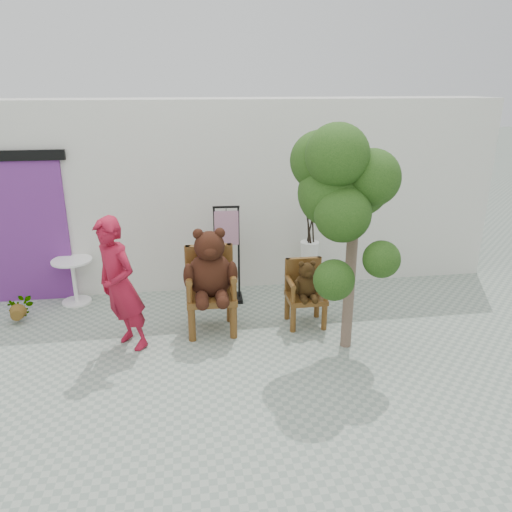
# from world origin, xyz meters

# --- Properties ---
(ground_plane) EXTENTS (60.00, 60.00, 0.00)m
(ground_plane) POSITION_xyz_m (0.00, 0.00, 0.00)
(ground_plane) COLOR gray
(ground_plane) RESTS_ON ground
(back_wall) EXTENTS (9.00, 1.00, 3.00)m
(back_wall) POSITION_xyz_m (0.00, 3.10, 1.50)
(back_wall) COLOR silver
(back_wall) RESTS_ON ground
(doorway) EXTENTS (1.40, 0.11, 2.33)m
(doorway) POSITION_xyz_m (-3.00, 2.58, 1.16)
(doorway) COLOR #672879
(doorway) RESTS_ON ground
(chair_big) EXTENTS (0.71, 0.77, 1.46)m
(chair_big) POSITION_xyz_m (-0.33, 1.14, 0.82)
(chair_big) COLOR #4F2F10
(chair_big) RESTS_ON ground
(chair_small) EXTENTS (0.53, 0.51, 0.95)m
(chair_small) POSITION_xyz_m (0.98, 1.15, 0.56)
(chair_small) COLOR #4F2F10
(chair_small) RESTS_ON ground
(person) EXTENTS (0.75, 0.76, 1.77)m
(person) POSITION_xyz_m (-1.46, 0.78, 0.88)
(person) COLOR maroon
(person) RESTS_ON ground
(cafe_table) EXTENTS (0.60, 0.60, 0.70)m
(cafe_table) POSITION_xyz_m (-2.36, 2.35, 0.44)
(cafe_table) COLOR white
(cafe_table) RESTS_ON ground
(display_stand) EXTENTS (0.47, 0.37, 1.51)m
(display_stand) POSITION_xyz_m (-0.02, 2.09, 0.58)
(display_stand) COLOR black
(display_stand) RESTS_ON ground
(stool_bucket) EXTENTS (0.32, 0.32, 1.45)m
(stool_bucket) POSITION_xyz_m (1.33, 2.35, 0.64)
(stool_bucket) COLOR white
(stool_bucket) RESTS_ON ground
(tree) EXTENTS (1.28, 1.46, 2.84)m
(tree) POSITION_xyz_m (1.25, 0.53, 2.08)
(tree) COLOR brown
(tree) RESTS_ON ground
(potted_plant) EXTENTS (0.39, 0.35, 0.39)m
(potted_plant) POSITION_xyz_m (-3.03, 1.83, 0.19)
(potted_plant) COLOR black
(potted_plant) RESTS_ON ground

